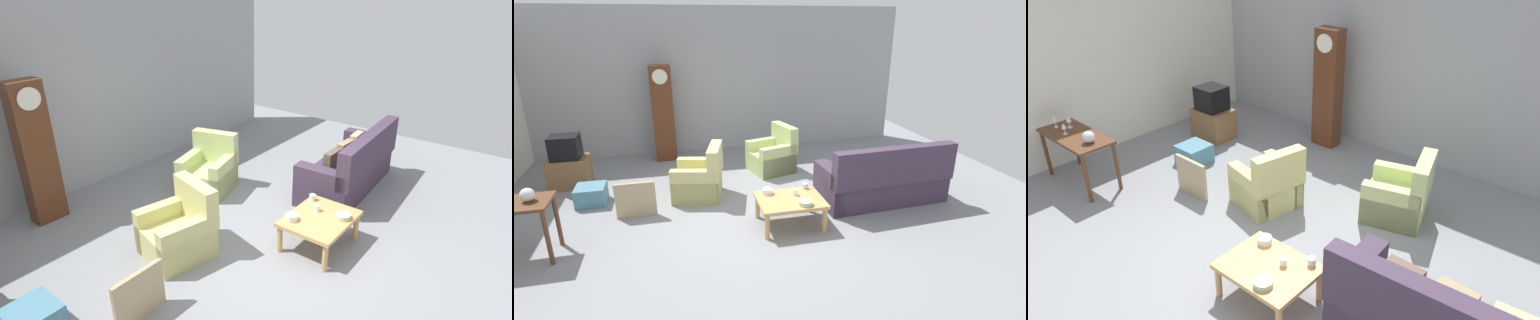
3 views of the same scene
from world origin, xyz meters
The scene contains 12 objects.
ground_plane centered at (0.00, 0.00, 0.00)m, with size 10.40×10.40×0.00m, color gray.
garage_door_wall centered at (0.00, 3.60, 1.60)m, with size 8.40×0.16×3.20m, color #9EA0A5.
couch_floral centered at (2.18, -0.03, 0.36)m, with size 2.14×0.99×1.04m.
armchair_olive_near centered at (-0.77, 0.87, 0.31)m, with size 0.94×0.92×0.92m.
armchair_olive_far centered at (0.75, 1.80, 0.31)m, with size 0.97×0.95×0.92m.
coffee_table_wood centered at (0.45, -0.44, 0.36)m, with size 0.96×0.76×0.42m.
grandfather_clock centered at (-1.34, 3.03, 1.02)m, with size 0.44×0.30×2.03m.
framed_picture_leaning centered at (-1.79, 0.37, 0.28)m, with size 0.60×0.05×0.56m, color tan.
cup_white_porcelain centered at (0.56, -0.33, 0.47)m, with size 0.08×0.08×0.09m, color white.
cup_blue_rimmed centered at (0.77, -0.14, 0.47)m, with size 0.09×0.09×0.09m, color silver.
bowl_white_stacked centered at (0.16, -0.19, 0.46)m, with size 0.16×0.16×0.08m, color white.
bowl_shallow_green centered at (0.60, -0.69, 0.45)m, with size 0.20×0.20×0.06m, color #B2C69E.
Camera 1 is at (-3.70, -2.58, 3.23)m, focal length 29.26 mm.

